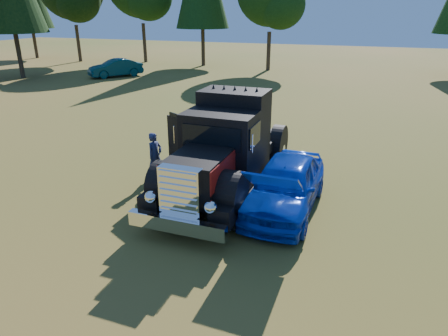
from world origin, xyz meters
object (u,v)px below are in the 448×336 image
(spectator_far, at_px, (181,148))
(diamond_t_truck, at_px, (225,152))
(spectator_near, at_px, (155,156))
(hotrod_coupe, at_px, (286,185))
(distant_teal_car, at_px, (116,68))

(spectator_far, bearing_deg, diamond_t_truck, -59.34)
(spectator_near, height_order, spectator_far, spectator_far)
(diamond_t_truck, xyz_separation_m, spectator_near, (-2.50, 0.14, -0.49))
(hotrod_coupe, relative_size, spectator_far, 2.41)
(diamond_t_truck, distance_m, spectator_near, 2.55)
(distant_teal_car, bearing_deg, spectator_near, -15.08)
(spectator_far, relative_size, distant_teal_car, 0.42)
(diamond_t_truck, bearing_deg, distant_teal_car, 132.00)
(diamond_t_truck, bearing_deg, spectator_near, 176.70)
(spectator_near, bearing_deg, hotrod_coupe, -84.29)
(diamond_t_truck, xyz_separation_m, spectator_far, (-1.91, 0.86, -0.37))
(diamond_t_truck, bearing_deg, hotrod_coupe, -16.19)
(spectator_near, height_order, distant_teal_car, spectator_near)
(spectator_far, distance_m, distant_teal_car, 22.73)
(hotrod_coupe, xyz_separation_m, distant_teal_car, (-18.51, 18.89, -0.03))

